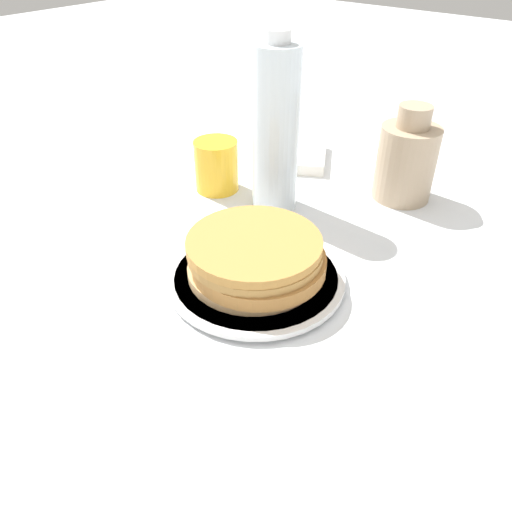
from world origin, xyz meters
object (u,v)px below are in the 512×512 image
at_px(pancake_stack, 256,258).
at_px(juice_glass, 216,166).
at_px(cream_jug, 406,160).
at_px(water_bottle_near, 276,130).
at_px(plate, 256,277).

xyz_separation_m(pancake_stack, juice_glass, (-0.16, -0.21, 0.00)).
relative_size(pancake_stack, cream_jug, 1.16).
xyz_separation_m(pancake_stack, cream_jug, (-0.32, 0.04, 0.03)).
bearing_deg(water_bottle_near, juice_glass, -81.58).
height_order(pancake_stack, cream_jug, cream_jug).
xyz_separation_m(cream_jug, water_bottle_near, (0.15, -0.14, 0.06)).
bearing_deg(cream_jug, juice_glass, -56.23).
height_order(juice_glass, cream_jug, cream_jug).
relative_size(cream_jug, water_bottle_near, 0.58).
height_order(plate, pancake_stack, pancake_stack).
relative_size(plate, cream_jug, 1.48).
relative_size(plate, juice_glass, 2.67).
bearing_deg(cream_jug, pancake_stack, -7.10).
distance_m(plate, juice_glass, 0.26).
bearing_deg(plate, juice_glass, -126.65).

